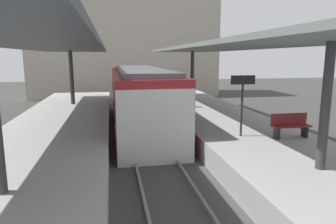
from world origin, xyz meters
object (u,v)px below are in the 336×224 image
commuter_train (140,98)px  platform_bench (290,125)px  platform_sign (243,92)px  passenger_near_bench (181,92)px

commuter_train → platform_bench: size_ratio=8.44×
platform_bench → platform_sign: 2.07m
commuter_train → passenger_near_bench: (2.48, 1.17, 0.16)m
commuter_train → passenger_near_bench: commuter_train is taller
commuter_train → platform_sign: size_ratio=5.35×
platform_sign → passenger_near_bench: bearing=95.8°
platform_bench → platform_sign: (-1.64, 0.51, 1.16)m
platform_sign → passenger_near_bench: (-0.68, 6.74, -0.74)m
platform_bench → platform_sign: platform_sign is taller
commuter_train → platform_sign: bearing=-60.4°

